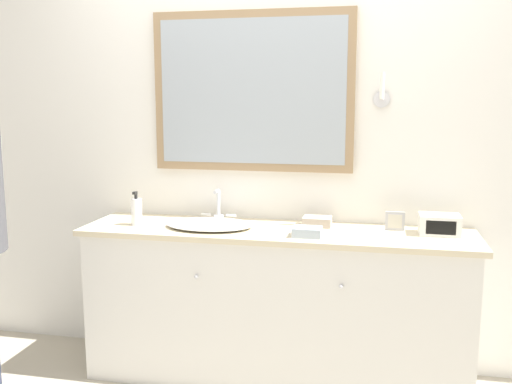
{
  "coord_description": "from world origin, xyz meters",
  "views": [
    {
      "loc": [
        0.52,
        -2.66,
        1.55
      ],
      "look_at": [
        -0.11,
        0.29,
        1.05
      ],
      "focal_mm": 40.0,
      "sensor_mm": 36.0,
      "label": 1
    }
  ],
  "objects_px": {
    "sink_basin": "(210,224)",
    "picture_frame": "(395,221)",
    "soap_bottle": "(136,211)",
    "appliance_box": "(439,225)"
  },
  "relations": [
    {
      "from": "sink_basin",
      "to": "picture_frame",
      "type": "distance_m",
      "value": 1.0
    },
    {
      "from": "appliance_box",
      "to": "picture_frame",
      "type": "xyz_separation_m",
      "value": [
        -0.22,
        0.05,
        -0.0
      ]
    },
    {
      "from": "sink_basin",
      "to": "picture_frame",
      "type": "height_order",
      "value": "sink_basin"
    },
    {
      "from": "soap_bottle",
      "to": "appliance_box",
      "type": "height_order",
      "value": "soap_bottle"
    },
    {
      "from": "appliance_box",
      "to": "picture_frame",
      "type": "relative_size",
      "value": 2.0
    },
    {
      "from": "soap_bottle",
      "to": "picture_frame",
      "type": "height_order",
      "value": "soap_bottle"
    },
    {
      "from": "sink_basin",
      "to": "picture_frame",
      "type": "relative_size",
      "value": 4.7
    },
    {
      "from": "sink_basin",
      "to": "picture_frame",
      "type": "xyz_separation_m",
      "value": [
        0.99,
        0.13,
        0.03
      ]
    },
    {
      "from": "appliance_box",
      "to": "picture_frame",
      "type": "distance_m",
      "value": 0.23
    },
    {
      "from": "soap_bottle",
      "to": "appliance_box",
      "type": "bearing_deg",
      "value": 4.03
    }
  ]
}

